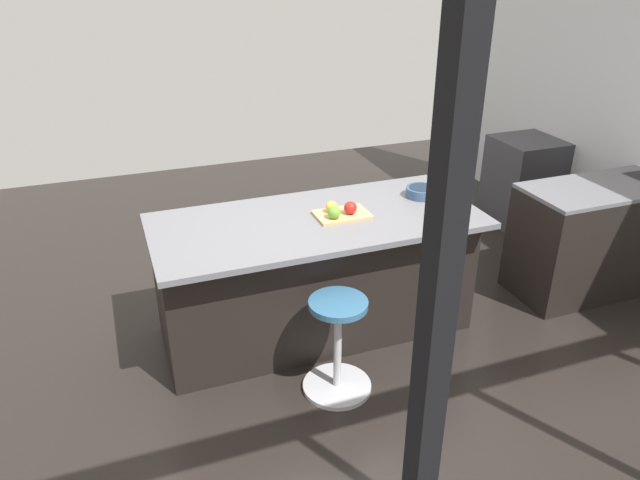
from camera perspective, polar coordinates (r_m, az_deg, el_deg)
The scene contains 10 objects.
ground_plane at distance 4.34m, azimuth -1.92°, elevation -9.82°, with size 8.15×8.15×0.00m, color black.
sink_cabinet at distance 5.49m, azimuth 27.04°, elevation 0.74°, with size 1.90×0.60×1.18m.
oven_range at distance 6.35m, azimuth 18.81°, elevation 5.31°, with size 0.60×0.61×0.87m.
kitchen_island at distance 4.24m, azimuth -0.46°, elevation -3.27°, with size 2.21×0.99×0.92m.
stool_by_window at distance 3.77m, azimuth 1.68°, elevation -10.32°, with size 0.44×0.44×0.65m.
cutting_board at distance 4.04m, azimuth 2.12°, elevation 2.43°, with size 0.36×0.24×0.02m, color tan.
apple_yellow at distance 4.03m, azimuth 1.12°, elevation 3.18°, with size 0.08×0.08×0.08m, color gold.
apple_red at distance 4.01m, azimuth 2.92°, elevation 3.08°, with size 0.09×0.09×0.09m, color red.
apple_green at distance 3.94m, azimuth 1.37°, elevation 2.66°, with size 0.09×0.09×0.09m, color #609E2D.
fruit_bowl at distance 4.41m, azimuth 9.65°, elevation 4.59°, with size 0.23×0.23×0.07m.
Camera 1 is at (1.09, 3.33, 2.56)m, focal length 33.57 mm.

